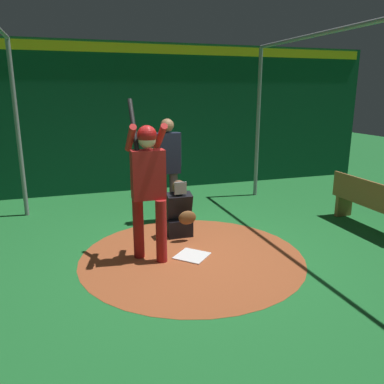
{
  "coord_description": "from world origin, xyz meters",
  "views": [
    {
      "loc": [
        4.83,
        -1.56,
        2.28
      ],
      "look_at": [
        0.0,
        0.0,
        0.95
      ],
      "focal_mm": 36.07,
      "sensor_mm": 36.0,
      "label": 1
    }
  ],
  "objects_px": {
    "home_plate": "(192,256)",
    "umpire": "(168,165)",
    "batter": "(148,179)",
    "bench": "(370,203)",
    "catcher": "(179,214)"
  },
  "relations": [
    {
      "from": "home_plate",
      "to": "umpire",
      "type": "height_order",
      "value": "umpire"
    },
    {
      "from": "batter",
      "to": "bench",
      "type": "height_order",
      "value": "batter"
    },
    {
      "from": "home_plate",
      "to": "bench",
      "type": "distance_m",
      "value": 3.27
    },
    {
      "from": "catcher",
      "to": "bench",
      "type": "xyz_separation_m",
      "value": [
        0.67,
        3.18,
        0.08
      ]
    },
    {
      "from": "catcher",
      "to": "bench",
      "type": "height_order",
      "value": "catcher"
    },
    {
      "from": "batter",
      "to": "bench",
      "type": "relative_size",
      "value": 1.32
    },
    {
      "from": "batter",
      "to": "catcher",
      "type": "bearing_deg",
      "value": 139.43
    },
    {
      "from": "home_plate",
      "to": "batter",
      "type": "height_order",
      "value": "batter"
    },
    {
      "from": "batter",
      "to": "catcher",
      "type": "height_order",
      "value": "batter"
    },
    {
      "from": "bench",
      "to": "umpire",
      "type": "bearing_deg",
      "value": -114.3
    },
    {
      "from": "home_plate",
      "to": "bench",
      "type": "relative_size",
      "value": 0.25
    },
    {
      "from": "catcher",
      "to": "bench",
      "type": "distance_m",
      "value": 3.25
    },
    {
      "from": "catcher",
      "to": "umpire",
      "type": "distance_m",
      "value": 1.02
    },
    {
      "from": "batter",
      "to": "catcher",
      "type": "xyz_separation_m",
      "value": [
        -0.75,
        0.64,
        -0.78
      ]
    },
    {
      "from": "umpire",
      "to": "bench",
      "type": "bearing_deg",
      "value": 65.7
    }
  ]
}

